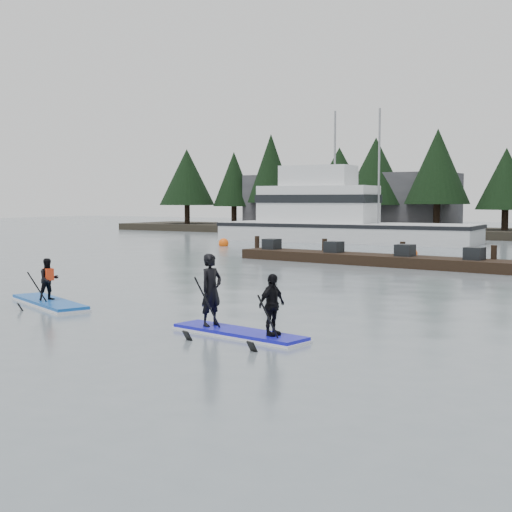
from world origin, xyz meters
The scene contains 10 objects.
ground centered at (0.00, 0.00, 0.00)m, with size 160.00×160.00×0.00m, color slate.
far_shore centered at (0.00, 42.00, 0.30)m, with size 70.00×8.00×0.60m, color #2D281E.
treeline centered at (0.00, 42.00, 0.00)m, with size 60.00×4.00×8.00m, color black, non-canonical shape.
waterfront_building centered at (-14.00, 44.00, 2.50)m, with size 18.00×6.00×5.00m, color #4C4C51.
fishing_boat_large centered at (-9.03, 31.32, 0.74)m, with size 17.51×5.75×9.79m.
floating_dock centered at (-0.44, 16.48, 0.22)m, with size 13.26×1.77×0.44m, color black.
buoy_a centered at (-13.03, 23.36, 0.00)m, with size 0.61×0.61×0.61m, color #FF5A0C.
buoy_b centered at (-0.52, 21.75, 0.00)m, with size 0.53×0.53×0.53m, color #FF5A0C.
paddleboard_solo centered at (-3.28, 0.69, 0.33)m, with size 3.56×2.10×1.75m.
paddleboard_duo centered at (3.41, -0.25, 0.58)m, with size 3.27×1.47×2.14m.
Camera 1 is at (11.44, -12.56, 2.82)m, focal length 50.00 mm.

